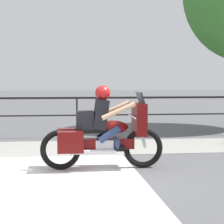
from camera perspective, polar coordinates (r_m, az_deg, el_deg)
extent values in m
plane|color=#565659|center=(7.71, -2.86, -8.57)|extent=(120.00, 120.00, 0.00)
cube|color=#99968E|center=(11.04, -4.16, -4.62)|extent=(44.00, 2.40, 0.01)
cube|color=silver|center=(7.50, -8.84, -8.95)|extent=(3.38, 6.00, 0.01)
cube|color=black|center=(12.81, -4.61, 1.85)|extent=(36.00, 0.04, 0.06)
cube|color=black|center=(12.84, -4.60, -0.43)|extent=(36.00, 0.03, 0.04)
cylinder|color=black|center=(12.84, -4.60, -0.69)|extent=(0.05, 0.05, 1.20)
torus|color=black|center=(8.50, 4.10, -4.72)|extent=(0.77, 0.11, 0.77)
torus|color=black|center=(8.35, -6.74, -4.91)|extent=(0.77, 0.11, 0.77)
cube|color=#5B0C0C|center=(8.37, -1.27, -4.16)|extent=(1.21, 0.22, 0.20)
cube|color=silver|center=(8.38, -1.05, -4.49)|extent=(0.34, 0.26, 0.26)
ellipsoid|color=#5B0C0C|center=(8.35, 0.03, -2.00)|extent=(0.62, 0.30, 0.26)
cube|color=black|center=(8.32, -2.37, -2.44)|extent=(0.70, 0.28, 0.08)
cube|color=#5B0C0C|center=(8.42, 3.59, -0.93)|extent=(0.20, 0.63, 0.61)
cube|color=#1E232B|center=(8.39, 3.73, 1.84)|extent=(0.10, 0.54, 0.24)
cylinder|color=silver|center=(8.39, 2.65, -0.60)|extent=(0.04, 0.70, 0.04)
cylinder|color=silver|center=(8.22, -2.49, -5.24)|extent=(0.88, 0.09, 0.09)
cube|color=#5B0C0C|center=(8.08, -5.46, -3.93)|extent=(0.48, 0.28, 0.39)
cube|color=#5B0C0C|center=(8.56, -5.55, -3.47)|extent=(0.48, 0.28, 0.39)
cylinder|color=silver|center=(8.46, 3.91, -2.83)|extent=(0.19, 0.06, 0.56)
cube|color=black|center=(8.30, -1.50, -0.29)|extent=(0.32, 0.36, 0.59)
sphere|color=tan|center=(8.29, -1.23, 2.36)|extent=(0.23, 0.23, 0.23)
sphere|color=#B21919|center=(8.29, -1.23, 2.50)|extent=(0.29, 0.29, 0.29)
cylinder|color=navy|center=(8.21, -0.35, -2.95)|extent=(0.44, 0.13, 0.34)
cylinder|color=navy|center=(8.25, 0.69, -4.19)|extent=(0.11, 0.11, 0.18)
cube|color=black|center=(8.27, 1.04, -4.82)|extent=(0.20, 0.10, 0.09)
cylinder|color=navy|center=(8.51, -0.58, -2.70)|extent=(0.44, 0.13, 0.34)
cylinder|color=navy|center=(8.55, 0.42, -3.90)|extent=(0.11, 0.11, 0.18)
cube|color=black|center=(8.57, 0.75, -4.50)|extent=(0.20, 0.10, 0.09)
cylinder|color=tan|center=(8.04, 0.87, 0.12)|extent=(0.64, 0.09, 0.35)
cylinder|color=tan|center=(8.63, 0.32, 0.41)|extent=(0.64, 0.09, 0.35)
cube|color=black|center=(8.29, -3.56, -1.06)|extent=(0.32, 0.28, 0.35)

